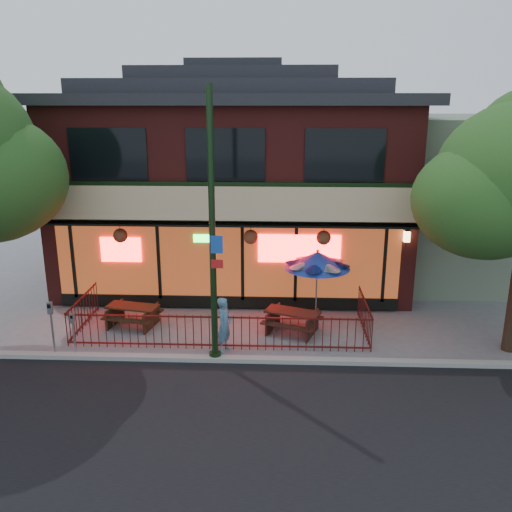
{
  "coord_description": "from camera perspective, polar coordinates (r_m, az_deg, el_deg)",
  "views": [
    {
      "loc": [
        1.64,
        -13.36,
        6.7
      ],
      "look_at": [
        0.98,
        2.0,
        2.17
      ],
      "focal_mm": 38.0,
      "sensor_mm": 36.0,
      "label": 1
    }
  ],
  "objects": [
    {
      "name": "ground",
      "position": [
        15.04,
        -4.13,
        -10.08
      ],
      "size": [
        80.0,
        80.0,
        0.0
      ],
      "primitive_type": "plane",
      "color": "gray",
      "rests_on": "ground"
    },
    {
      "name": "curb",
      "position": [
        14.57,
        -4.36,
        -10.74
      ],
      "size": [
        80.0,
        0.25,
        0.12
      ],
      "primitive_type": "cube",
      "color": "#999993",
      "rests_on": "ground"
    },
    {
      "name": "restaurant_building",
      "position": [
        20.7,
        -2.13,
        9.27
      ],
      "size": [
        12.96,
        9.49,
        8.05
      ],
      "color": "maroon",
      "rests_on": "ground"
    },
    {
      "name": "neighbor_building",
      "position": [
        22.61,
        21.53,
        5.87
      ],
      "size": [
        6.0,
        7.0,
        6.0
      ],
      "primitive_type": "cube",
      "color": "slate",
      "rests_on": "ground"
    },
    {
      "name": "patio_fence",
      "position": [
        15.22,
        -3.96,
        -7.11
      ],
      "size": [
        8.44,
        2.62,
        1.0
      ],
      "color": "#501311",
      "rests_on": "ground"
    },
    {
      "name": "street_light",
      "position": [
        13.53,
        -4.58,
        1.17
      ],
      "size": [
        0.43,
        0.32,
        7.0
      ],
      "color": "black",
      "rests_on": "ground"
    },
    {
      "name": "picnic_table_left",
      "position": [
        16.87,
        -12.84,
        -5.83
      ],
      "size": [
        1.73,
        1.45,
        0.66
      ],
      "color": "#2F2011",
      "rests_on": "ground"
    },
    {
      "name": "picnic_table_right",
      "position": [
        16.04,
        3.85,
        -6.57
      ],
      "size": [
        1.9,
        1.68,
        0.67
      ],
      "color": "#3A1C14",
      "rests_on": "ground"
    },
    {
      "name": "patio_umbrella",
      "position": [
        16.5,
        6.48,
        -0.42
      ],
      "size": [
        2.0,
        2.0,
        2.28
      ],
      "color": "gray",
      "rests_on": "ground"
    },
    {
      "name": "pedestrian",
      "position": [
        14.78,
        -3.34,
        -7.24
      ],
      "size": [
        0.55,
        0.66,
        1.55
      ],
      "primitive_type": "imported",
      "rotation": [
        0.0,
        0.0,
        1.21
      ],
      "color": "teal",
      "rests_on": "ground"
    },
    {
      "name": "parking_meter_near",
      "position": [
        15.22,
        -18.69,
        -7.18
      ],
      "size": [
        0.12,
        0.11,
        1.23
      ],
      "color": "#96999E",
      "rests_on": "ground"
    },
    {
      "name": "parking_meter_far",
      "position": [
        15.35,
        -20.74,
        -6.31
      ],
      "size": [
        0.16,
        0.14,
        1.55
      ],
      "color": "#92969A",
      "rests_on": "ground"
    }
  ]
}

